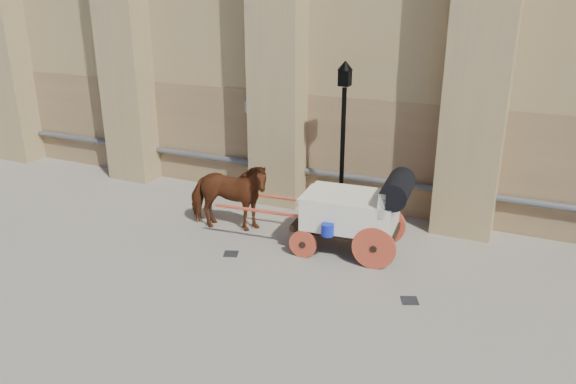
% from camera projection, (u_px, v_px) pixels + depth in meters
% --- Properties ---
extents(ground, '(90.00, 90.00, 0.00)m').
position_uv_depth(ground, '(249.00, 261.00, 12.36)').
color(ground, gray).
rests_on(ground, ground).
extents(horse, '(2.26, 1.37, 1.78)m').
position_uv_depth(horse, '(228.00, 196.00, 13.63)').
color(horse, maroon).
rests_on(horse, ground).
extents(carriage, '(4.49, 1.68, 1.93)m').
position_uv_depth(carriage, '(357.00, 210.00, 12.41)').
color(carriage, black).
rests_on(carriage, ground).
extents(street_lamp, '(0.38, 0.38, 4.05)m').
position_uv_depth(street_lamp, '(343.00, 138.00, 13.79)').
color(street_lamp, black).
rests_on(street_lamp, ground).
extents(drain_grate_near, '(0.42, 0.42, 0.01)m').
position_uv_depth(drain_grate_near, '(231.00, 254.00, 12.66)').
color(drain_grate_near, black).
rests_on(drain_grate_near, ground).
extents(drain_grate_far, '(0.42, 0.42, 0.01)m').
position_uv_depth(drain_grate_far, '(410.00, 300.00, 10.79)').
color(drain_grate_far, black).
rests_on(drain_grate_far, ground).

